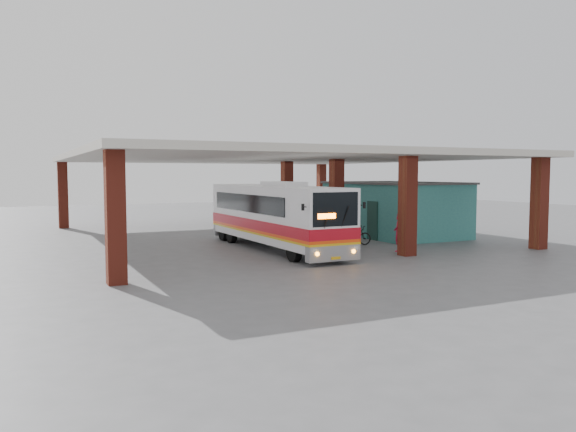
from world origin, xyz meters
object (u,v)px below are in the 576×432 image
(coach_bus, at_px, (275,216))
(motorcycle, at_px, (353,236))
(pedestrian, at_px, (399,233))
(red_chair, at_px, (327,227))

(coach_bus, bearing_deg, motorcycle, -6.13)
(coach_bus, height_order, pedestrian, coach_bus)
(red_chair, bearing_deg, motorcycle, -130.01)
(pedestrian, bearing_deg, motorcycle, -115.25)
(coach_bus, distance_m, motorcycle, 4.28)
(coach_bus, distance_m, pedestrian, 5.81)
(red_chair, bearing_deg, coach_bus, -161.25)
(motorcycle, height_order, red_chair, motorcycle)
(coach_bus, relative_size, red_chair, 13.01)
(coach_bus, distance_m, red_chair, 7.90)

